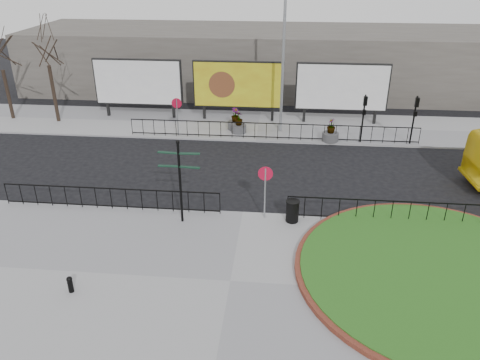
# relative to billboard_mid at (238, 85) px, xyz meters

# --- Properties ---
(ground) EXTENTS (90.00, 90.00, 0.00)m
(ground) POSITION_rel_billboard_mid_xyz_m (1.50, -12.97, -2.60)
(ground) COLOR black
(ground) RESTS_ON ground
(pavement_near) EXTENTS (30.00, 10.00, 0.12)m
(pavement_near) POSITION_rel_billboard_mid_xyz_m (1.50, -17.97, -2.54)
(pavement_near) COLOR gray
(pavement_near) RESTS_ON ground
(pavement_far) EXTENTS (44.00, 6.00, 0.12)m
(pavement_far) POSITION_rel_billboard_mid_xyz_m (1.50, -0.97, -2.54)
(pavement_far) COLOR gray
(pavement_far) RESTS_ON ground
(brick_edge) EXTENTS (10.40, 10.40, 0.18)m
(brick_edge) POSITION_rel_billboard_mid_xyz_m (9.00, -16.97, -2.39)
(brick_edge) COLOR maroon
(brick_edge) RESTS_ON pavement_near
(grass_lawn) EXTENTS (10.00, 10.00, 0.22)m
(grass_lawn) POSITION_rel_billboard_mid_xyz_m (9.00, -16.97, -2.37)
(grass_lawn) COLOR #2A5115
(grass_lawn) RESTS_ON pavement_near
(railing_near_left) EXTENTS (10.00, 0.10, 1.10)m
(railing_near_left) POSITION_rel_billboard_mid_xyz_m (-4.50, -13.27, -1.93)
(railing_near_left) COLOR black
(railing_near_left) RESTS_ON pavement_near
(railing_near_right) EXTENTS (9.00, 0.10, 1.10)m
(railing_near_right) POSITION_rel_billboard_mid_xyz_m (8.00, -13.27, -1.93)
(railing_near_right) COLOR black
(railing_near_right) RESTS_ON pavement_near
(railing_far) EXTENTS (18.00, 0.10, 1.10)m
(railing_far) POSITION_rel_billboard_mid_xyz_m (2.50, -3.67, -1.93)
(railing_far) COLOR black
(railing_far) RESTS_ON pavement_far
(speed_sign_far) EXTENTS (0.64, 0.07, 2.47)m
(speed_sign_far) POSITION_rel_billboard_mid_xyz_m (-3.50, -3.57, -0.68)
(speed_sign_far) COLOR gray
(speed_sign_far) RESTS_ON pavement_far
(speed_sign_near) EXTENTS (0.64, 0.07, 2.47)m
(speed_sign_near) POSITION_rel_billboard_mid_xyz_m (2.50, -13.37, -0.68)
(speed_sign_near) COLOR gray
(speed_sign_near) RESTS_ON pavement_near
(billboard_left) EXTENTS (6.20, 0.31, 4.10)m
(billboard_left) POSITION_rel_billboard_mid_xyz_m (-7.00, 0.00, 0.00)
(billboard_left) COLOR black
(billboard_left) RESTS_ON pavement_far
(billboard_mid) EXTENTS (6.20, 0.31, 4.10)m
(billboard_mid) POSITION_rel_billboard_mid_xyz_m (0.00, 0.00, 0.00)
(billboard_mid) COLOR black
(billboard_mid) RESTS_ON pavement_far
(billboard_right) EXTENTS (6.20, 0.31, 4.10)m
(billboard_right) POSITION_rel_billboard_mid_xyz_m (7.00, 0.00, 0.00)
(billboard_right) COLOR black
(billboard_right) RESTS_ON pavement_far
(lamp_post) EXTENTS (0.74, 0.18, 9.23)m
(lamp_post) POSITION_rel_billboard_mid_xyz_m (3.01, -1.97, 2.23)
(lamp_post) COLOR gray
(lamp_post) RESTS_ON pavement_far
(signal_pole_a) EXTENTS (0.22, 0.26, 3.00)m
(signal_pole_a) POSITION_rel_billboard_mid_xyz_m (8.00, -3.63, -0.50)
(signal_pole_a) COLOR black
(signal_pole_a) RESTS_ON pavement_far
(signal_pole_b) EXTENTS (0.22, 0.26, 3.00)m
(signal_pole_b) POSITION_rel_billboard_mid_xyz_m (11.00, -3.63, -0.50)
(signal_pole_b) COLOR black
(signal_pole_b) RESTS_ON pavement_far
(tree_left) EXTENTS (2.00, 2.00, 7.00)m
(tree_left) POSITION_rel_billboard_mid_xyz_m (-12.50, -1.47, 1.02)
(tree_left) COLOR #2D2119
(tree_left) RESTS_ON pavement_far
(tree_mid) EXTENTS (2.00, 2.00, 6.20)m
(tree_mid) POSITION_rel_billboard_mid_xyz_m (-16.00, -1.17, 0.62)
(tree_mid) COLOR #2D2119
(tree_mid) RESTS_ON pavement_far
(building_backdrop) EXTENTS (40.00, 10.00, 5.00)m
(building_backdrop) POSITION_rel_billboard_mid_xyz_m (1.50, 9.03, -0.10)
(building_backdrop) COLOR #5D5852
(building_backdrop) RESTS_ON ground
(fingerpost_sign) EXTENTS (1.78, 0.33, 3.79)m
(fingerpost_sign) POSITION_rel_billboard_mid_xyz_m (-1.07, -14.03, -0.19)
(fingerpost_sign) COLOR black
(fingerpost_sign) RESTS_ON pavement_near
(bollard) EXTENTS (0.20, 0.20, 0.63)m
(bollard) POSITION_rel_billboard_mid_xyz_m (-3.93, -19.08, -2.14)
(bollard) COLOR black
(bollard) RESTS_ON pavement_near
(litter_bin) EXTENTS (0.60, 0.60, 0.99)m
(litter_bin) POSITION_rel_billboard_mid_xyz_m (3.72, -13.57, -1.98)
(litter_bin) COLOR black
(litter_bin) RESTS_ON pavement_near
(planter_a) EXTENTS (0.99, 0.99, 1.46)m
(planter_a) POSITION_rel_billboard_mid_xyz_m (-0.00, -1.97, -1.97)
(planter_a) COLOR #4C4C4F
(planter_a) RESTS_ON pavement_far
(planter_b) EXTENTS (0.98, 0.98, 1.42)m
(planter_b) POSITION_rel_billboard_mid_xyz_m (0.30, -2.60, -1.99)
(planter_b) COLOR #4C4C4F
(planter_b) RESTS_ON pavement_far
(planter_c) EXTENTS (1.03, 1.03, 1.46)m
(planter_c) POSITION_rel_billboard_mid_xyz_m (6.14, -3.57, -1.99)
(planter_c) COLOR #4C4C4F
(planter_c) RESTS_ON pavement_far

